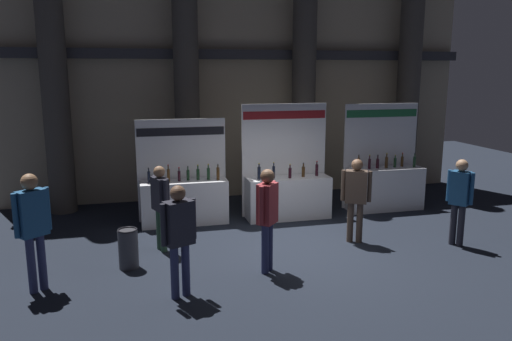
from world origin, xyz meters
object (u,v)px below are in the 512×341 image
object	(u,v)px
trash_bin	(128,249)
visitor_5	(160,201)
visitor_4	(33,222)
exhibitor_booth_2	(384,183)
exhibitor_booth_1	(287,191)
visitor_0	(267,211)
visitor_3	(179,231)
visitor_2	(460,195)
exhibitor_booth_0	(184,197)
visitor_1	(356,193)

from	to	relation	value
trash_bin	visitor_5	distance (m)	1.12
trash_bin	visitor_4	world-z (taller)	visitor_4
exhibitor_booth_2	visitor_5	bearing A→B (deg)	-163.62
exhibitor_booth_1	exhibitor_booth_2	xyz separation A→B (m)	(2.50, 0.13, 0.02)
visitor_0	visitor_3	world-z (taller)	visitor_0
visitor_2	visitor_5	distance (m)	5.63
visitor_3	visitor_4	world-z (taller)	visitor_4
exhibitor_booth_0	visitor_0	size ratio (longest dim) A/B	1.30
trash_bin	visitor_2	xyz separation A→B (m)	(6.13, -0.36, 0.65)
exhibitor_booth_0	visitor_1	distance (m)	3.76
visitor_0	visitor_5	size ratio (longest dim) A/B	1.09
exhibitor_booth_1	visitor_5	bearing A→B (deg)	-153.45
visitor_2	visitor_3	bearing A→B (deg)	-115.18
visitor_2	visitor_5	xyz separation A→B (m)	(-5.53, 1.10, -0.05)
trash_bin	visitor_2	bearing A→B (deg)	-3.36
exhibitor_booth_2	visitor_2	bearing A→B (deg)	-87.71
visitor_3	trash_bin	bearing A→B (deg)	-85.00
exhibitor_booth_2	visitor_0	xyz separation A→B (m)	(-3.77, -3.06, 0.41)
exhibitor_booth_2	visitor_3	size ratio (longest dim) A/B	1.49
visitor_5	visitor_4	bearing A→B (deg)	-76.11
exhibitor_booth_1	visitor_0	bearing A→B (deg)	-113.62
visitor_2	visitor_3	size ratio (longest dim) A/B	0.99
exhibitor_booth_1	visitor_1	world-z (taller)	exhibitor_booth_1
exhibitor_booth_0	visitor_3	size ratio (longest dim) A/B	1.34
visitor_1	visitor_4	bearing A→B (deg)	-144.48
exhibitor_booth_1	visitor_0	xyz separation A→B (m)	(-1.28, -2.92, 0.43)
visitor_1	visitor_5	world-z (taller)	visitor_1
exhibitor_booth_0	visitor_4	distance (m)	3.93
exhibitor_booth_1	visitor_3	distance (m)	4.50
exhibitor_booth_1	visitor_2	size ratio (longest dim) A/B	1.54
visitor_4	exhibitor_booth_1	bearing A→B (deg)	-8.86
visitor_2	visitor_4	size ratio (longest dim) A/B	0.92
trash_bin	visitor_3	bearing A→B (deg)	-60.44
exhibitor_booth_1	exhibitor_booth_0	bearing A→B (deg)	176.14
trash_bin	visitor_1	distance (m)	4.36
exhibitor_booth_2	trash_bin	xyz separation A→B (m)	(-6.02, -2.33, -0.29)
visitor_0	visitor_2	xyz separation A→B (m)	(3.88, 0.37, -0.05)
visitor_5	visitor_1	bearing A→B (deg)	62.30
visitor_0	exhibitor_booth_0	bearing A→B (deg)	-119.89
exhibitor_booth_0	visitor_5	world-z (taller)	exhibitor_booth_0
exhibitor_booth_2	visitor_2	distance (m)	2.72
visitor_5	exhibitor_booth_2	bearing A→B (deg)	85.70
exhibitor_booth_2	visitor_5	world-z (taller)	exhibitor_booth_2
visitor_4	exhibitor_booth_0	bearing A→B (deg)	10.63
visitor_0	visitor_5	bearing A→B (deg)	-90.40
visitor_4	visitor_3	bearing A→B (deg)	-57.93
exhibitor_booth_0	exhibitor_booth_1	distance (m)	2.34
visitor_2	visitor_1	bearing A→B (deg)	-144.73
exhibitor_booth_2	trash_bin	bearing A→B (deg)	-158.83
visitor_4	visitor_0	bearing A→B (deg)	-40.80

